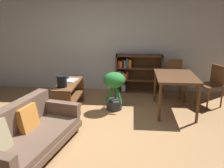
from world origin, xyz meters
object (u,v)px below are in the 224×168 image
dining_table (175,79)px  bookshelf (135,73)px  media_console (69,97)px  dining_chair_far (174,76)px  open_laptop (68,79)px  desk_speaker (62,81)px  dining_chair_near (213,83)px  potted_floor_plant (114,86)px  fabric_couch (25,133)px

dining_table → bookshelf: bookshelf is taller
media_console → dining_chair_far: (2.36, 1.19, 0.21)m
media_console → open_laptop: open_laptop is taller
open_laptop → dining_table: bearing=-0.4°
desk_speaker → dining_chair_near: dining_chair_near is taller
dining_table → bookshelf: (-0.81, 1.27, -0.21)m
potted_floor_plant → dining_table: (1.26, 0.01, 0.19)m
open_laptop → potted_floor_plant: potted_floor_plant is taller
dining_chair_near → dining_chair_far: size_ratio=1.00×
desk_speaker → dining_chair_near: bearing=15.9°
media_console → dining_chair_near: size_ratio=1.32×
fabric_couch → dining_table: 3.06m
media_console → dining_chair_far: bearing=26.7°
fabric_couch → dining_table: (2.42, 1.82, 0.38)m
fabric_couch → dining_chair_far: (2.57, 2.84, 0.18)m
potted_floor_plant → dining_table: size_ratio=0.70×
dining_chair_far → dining_chair_near: bearing=-37.8°
fabric_couch → potted_floor_plant: size_ratio=2.31×
potted_floor_plant → dining_chair_far: (1.41, 1.02, -0.00)m
fabric_couch → bookshelf: size_ratio=1.59×
dining_table → bookshelf: bearing=122.6°
bookshelf → fabric_couch: bearing=-117.6°
fabric_couch → media_console: size_ratio=1.58×
dining_chair_far → fabric_couch: bearing=-132.2°
dining_table → desk_speaker: bearing=-168.3°
fabric_couch → dining_chair_near: bearing=34.2°
potted_floor_plant → bookshelf: size_ratio=0.69×
media_console → open_laptop: 0.39m
fabric_couch → dining_chair_near: (3.32, 2.25, 0.19)m
media_console → open_laptop: bearing=106.1°
dining_table → dining_chair_far: 1.04m
fabric_couch → dining_chair_far: size_ratio=2.08×
dining_chair_far → dining_table: bearing=-98.3°
fabric_couch → bookshelf: 3.49m
dining_chair_near → potted_floor_plant: bearing=-168.6°
potted_floor_plant → dining_chair_near: size_ratio=0.90×
media_console → dining_table: bearing=4.4°
dining_table → open_laptop: bearing=179.6°
media_console → dining_chair_far: 2.65m
bookshelf → potted_floor_plant: bearing=-109.6°
open_laptop → dining_table: dining_table is taller
potted_floor_plant → dining_table: 1.28m
open_laptop → dining_chair_near: 3.19m
desk_speaker → dining_chair_near: (3.15, 0.90, -0.22)m
open_laptop → potted_floor_plant: 1.01m
dining_chair_near → media_console: bearing=-169.0°
dining_chair_far → bookshelf: (-0.96, 0.25, -0.02)m
dining_table → potted_floor_plant: bearing=-179.7°
desk_speaker → dining_chair_far: 2.83m
potted_floor_plant → fabric_couch: bearing=-122.5°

